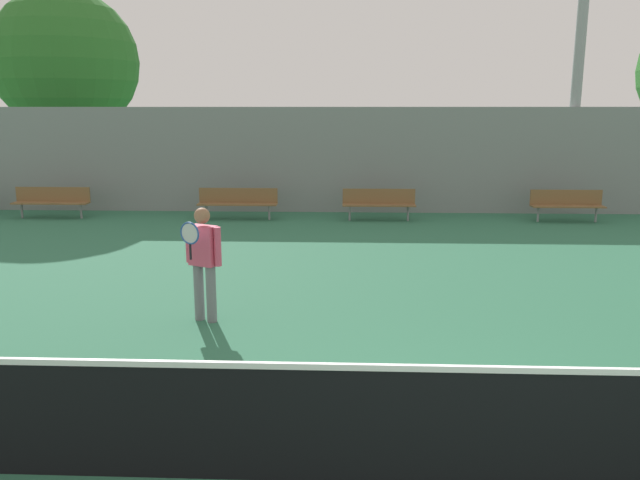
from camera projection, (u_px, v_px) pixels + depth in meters
tennis_net at (493, 426)px, 4.91m from camera, size 12.18×0.09×1.02m
tennis_player at (203, 257)px, 8.70m from camera, size 0.55×0.50×1.63m
bench_courtside_near at (52, 199)px, 17.17m from camera, size 2.08×0.40×0.84m
bench_courtside_far at (567, 202)px, 16.59m from camera, size 1.90×0.40×0.84m
bench_adjacent_court at (238, 200)px, 16.96m from camera, size 2.16×0.40×0.84m
bench_by_gate at (379, 201)px, 16.80m from camera, size 1.96×0.40×0.84m
light_pole_near_left at (582, 23)px, 17.06m from camera, size 0.90×0.60×9.29m
back_fence at (387, 161)px, 17.83m from camera, size 26.91×0.06×3.01m
tree_green_broad at (66, 63)px, 21.69m from camera, size 4.97×4.97×7.03m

